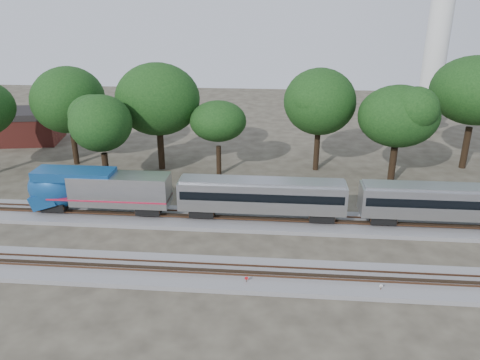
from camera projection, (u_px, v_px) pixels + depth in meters
The scene contains 14 objects.
ground at pixel (244, 252), 41.87m from camera, with size 160.00×160.00×0.00m, color #383328.
track_far at pixel (249, 220), 47.36m from camera, with size 160.00×5.00×0.73m.
track_near at pixel (240, 275), 38.08m from camera, with size 160.00×5.00×0.73m.
switch_stand_red at pixel (246, 280), 36.70m from camera, with size 0.28×0.05×0.88m.
switch_stand_white at pixel (381, 288), 35.75m from camera, with size 0.27×0.08×0.86m.
switch_lever at pixel (324, 292), 35.97m from camera, with size 0.50×0.30×0.30m, color #512D19.
brick_building at pixel (25, 126), 72.87m from camera, with size 11.58×9.07×5.03m.
tree_1 at pixel (68, 100), 60.84m from camera, with size 8.95×8.95×12.62m.
tree_2 at pixel (101, 123), 53.46m from camera, with size 7.96×7.96×11.22m.
tree_3 at pixel (158, 99), 58.89m from camera, with size 9.42×9.42×13.27m.
tree_4 at pixel (218, 121), 57.65m from camera, with size 7.14×7.14×10.07m.
tree_5 at pixel (320, 102), 58.59m from camera, with size 9.22×9.22×13.00m.
tree_6 at pixel (399, 116), 54.52m from camera, with size 8.45×8.45×11.92m.
tree_7 at pixel (476, 91), 58.79m from camera, with size 10.50×10.50×14.80m.
Camera 1 is at (2.82, -36.51, 21.30)m, focal length 35.00 mm.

